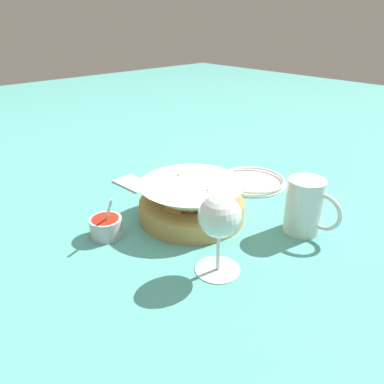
# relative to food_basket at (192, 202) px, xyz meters

# --- Properties ---
(ground_plane) EXTENTS (4.00, 4.00, 0.00)m
(ground_plane) POSITION_rel_food_basket_xyz_m (-0.01, -0.00, -0.04)
(ground_plane) COLOR teal
(food_basket) EXTENTS (0.23, 0.23, 0.09)m
(food_basket) POSITION_rel_food_basket_xyz_m (0.00, 0.00, 0.00)
(food_basket) COLOR #B2894C
(food_basket) RESTS_ON ground_plane
(sauce_cup) EXTENTS (0.07, 0.06, 0.09)m
(sauce_cup) POSITION_rel_food_basket_xyz_m (-0.06, -0.18, -0.01)
(sauce_cup) COLOR #B7B7BC
(sauce_cup) RESTS_ON ground_plane
(wine_glass) EXTENTS (0.08, 0.08, 0.14)m
(wine_glass) POSITION_rel_food_basket_xyz_m (0.17, -0.09, 0.06)
(wine_glass) COLOR silver
(wine_glass) RESTS_ON ground_plane
(beer_mug) EXTENTS (0.12, 0.07, 0.11)m
(beer_mug) POSITION_rel_food_basket_xyz_m (0.20, 0.13, 0.02)
(beer_mug) COLOR silver
(beer_mug) RESTS_ON ground_plane
(side_plate) EXTENTS (0.18, 0.18, 0.01)m
(side_plate) POSITION_rel_food_basket_xyz_m (-0.03, 0.24, -0.03)
(side_plate) COLOR white
(side_plate) RESTS_ON ground_plane
(napkin) EXTENTS (0.11, 0.07, 0.01)m
(napkin) POSITION_rel_food_basket_xyz_m (-0.23, 0.01, -0.03)
(napkin) COLOR white
(napkin) RESTS_ON ground_plane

